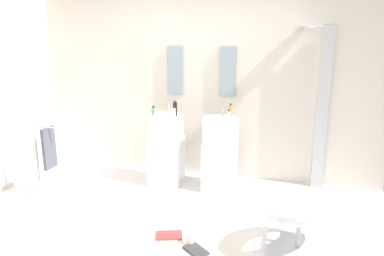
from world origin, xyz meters
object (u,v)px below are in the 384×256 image
Objects in this scene: lounge_chair at (299,218)px; magazine_charcoal at (196,250)px; soap_bottle_clear at (229,116)px; soap_bottle_white at (174,112)px; pedestal_sink_right at (220,152)px; soap_bottle_amber at (231,111)px; soap_bottle_black at (175,109)px; shower_column at (322,106)px; towel_rack at (47,149)px; soap_bottle_green at (154,111)px; coffee_mug at (190,239)px; magazine_red at (169,235)px; pedestal_sink_left at (166,148)px.

magazine_charcoal is (-0.91, -0.25, -0.33)m from lounge_chair.
soap_bottle_clear is 1.01× the size of soap_bottle_white.
pedestal_sink_right is at bearing 6.63° from soap_bottle_white.
soap_bottle_white is (-0.69, -0.16, -0.02)m from soap_bottle_amber.
soap_bottle_black is at bearing 174.21° from soap_bottle_clear.
lounge_chair is at bearing -38.37° from soap_bottle_black.
towel_rack is at bearing -158.82° from shower_column.
soap_bottle_black is 1.55× the size of soap_bottle_green.
magazine_charcoal is (1.99, -0.66, -0.61)m from towel_rack.
coffee_mug is at bearing -95.75° from soap_bottle_clear.
soap_bottle_amber reaches higher than soap_bottle_white.
shower_column is 1.79m from lounge_chair.
soap_bottle_clear is (0.01, -0.17, -0.02)m from soap_bottle_amber.
magazine_charcoal is at bearing -50.07° from coffee_mug.
pedestal_sink_right is 0.97× the size of lounge_chair.
soap_bottle_clear is (0.05, 1.41, 0.97)m from magazine_charcoal.
soap_bottle_amber is (0.11, 0.09, 0.52)m from pedestal_sink_right.
soap_bottle_clear reaches higher than magazine_red.
soap_bottle_green is at bearing 147.24° from lounge_chair.
shower_column is at bearing 21.18° from towel_rack.
soap_bottle_amber is (0.70, 0.09, -0.01)m from soap_bottle_black.
soap_bottle_white reaches higher than coffee_mug.
coffee_mug is at bearing -124.61° from shower_column.
soap_bottle_amber is 1.41× the size of soap_bottle_green.
shower_column reaches higher than soap_bottle_white.
magazine_red is 1.50× the size of soap_bottle_amber.
soap_bottle_green is at bearing 35.92° from towel_rack.
soap_bottle_black is 0.70m from soap_bottle_amber.
soap_bottle_white is at bearing -165.79° from shower_column.
soap_bottle_clear is at bearing -157.24° from shower_column.
pedestal_sink_right reaches higher than coffee_mug.
pedestal_sink_left is 0.54m from soap_bottle_black.
soap_bottle_clear reaches higher than pedestal_sink_left.
magazine_red is 1.75m from soap_bottle_amber.
soap_bottle_clear is (0.97, -0.01, 0.00)m from soap_bottle_green.
magazine_red is at bearing -64.05° from soap_bottle_green.
soap_bottle_white reaches higher than pedestal_sink_left.
pedestal_sink_right reaches higher than towel_rack.
towel_rack is at bearing -159.67° from soap_bottle_clear.
magazine_charcoal is 0.92× the size of magazine_red.
soap_bottle_white reaches higher than towel_rack.
soap_bottle_green is at bearing -171.11° from soap_bottle_amber.
coffee_mug is (1.90, -0.56, -0.57)m from towel_rack.
magazine_charcoal is 1.94× the size of soap_bottle_green.
shower_column is 1.84m from soap_bottle_white.
soap_bottle_amber is (-1.09, -0.29, -0.07)m from shower_column.
soap_bottle_white is at bearing -86.78° from soap_bottle_black.
soap_bottle_green is (-0.84, 1.33, 0.93)m from coffee_mug.
shower_column is 1.13m from soap_bottle_amber.
pedestal_sink_left is 6.00× the size of soap_bottle_amber.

